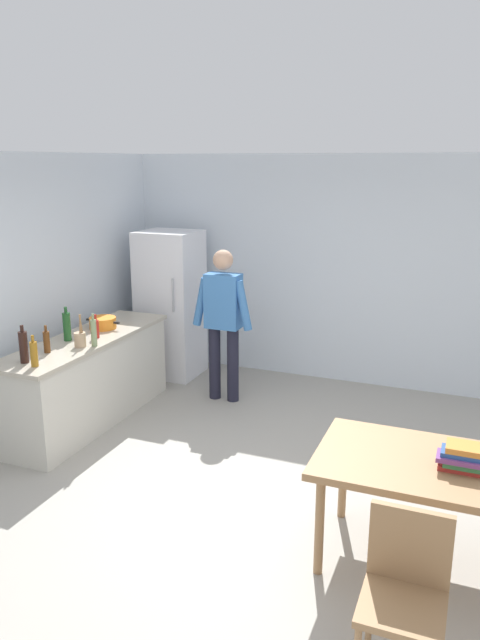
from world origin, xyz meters
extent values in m
plane|color=#9E998E|center=(0.00, 0.00, 0.00)|extent=(14.00, 14.00, 0.00)
cube|color=silver|center=(0.00, 3.00, 1.35)|extent=(6.40, 0.12, 2.70)
cube|color=beige|center=(-2.00, 0.80, 0.43)|extent=(0.60, 2.12, 0.86)
cube|color=#B2A893|center=(-2.00, 0.80, 0.88)|extent=(0.64, 2.20, 0.04)
cube|color=white|center=(-1.90, 2.40, 0.90)|extent=(0.70, 0.64, 1.80)
cylinder|color=#B2B2B7|center=(-1.68, 2.06, 1.10)|extent=(0.02, 0.02, 0.40)
cylinder|color=#1E1E2D|center=(-1.06, 1.85, 0.42)|extent=(0.13, 0.13, 0.84)
cylinder|color=#1E1E2D|center=(-0.84, 1.85, 0.42)|extent=(0.13, 0.13, 0.84)
cube|color=#3D75B7|center=(-0.95, 1.85, 1.14)|extent=(0.38, 0.22, 0.60)
sphere|color=tan|center=(-0.95, 1.85, 1.59)|extent=(0.22, 0.22, 0.22)
cylinder|color=#3D75B7|center=(-1.20, 1.81, 1.12)|extent=(0.20, 0.09, 0.55)
cylinder|color=#3D75B7|center=(-0.70, 1.81, 1.12)|extent=(0.20, 0.09, 0.55)
cube|color=#9E754C|center=(1.40, -0.30, 0.72)|extent=(1.40, 0.90, 0.05)
cylinder|color=#9E754C|center=(0.80, -0.65, 0.35)|extent=(0.06, 0.06, 0.70)
cylinder|color=#9E754C|center=(0.80, 0.05, 0.35)|extent=(0.06, 0.06, 0.70)
cylinder|color=#9E754C|center=(1.22, -1.17, 0.23)|extent=(0.04, 0.04, 0.45)
cylinder|color=#9E754C|center=(1.58, -1.17, 0.23)|extent=(0.04, 0.04, 0.45)
cube|color=#9E754C|center=(1.40, -1.35, 0.47)|extent=(0.42, 0.42, 0.04)
cube|color=#9E754C|center=(1.40, -1.16, 0.70)|extent=(0.42, 0.04, 0.42)
cylinder|color=orange|center=(-2.03, 1.15, 0.96)|extent=(0.28, 0.28, 0.12)
cube|color=black|center=(-2.20, 1.15, 0.98)|extent=(0.06, 0.03, 0.02)
cube|color=black|center=(-1.86, 1.15, 0.98)|extent=(0.06, 0.03, 0.02)
cylinder|color=tan|center=(-1.86, 0.52, 0.97)|extent=(0.11, 0.11, 0.14)
cylinder|color=olive|center=(-1.84, 0.53, 1.11)|extent=(0.02, 0.05, 0.22)
cylinder|color=olive|center=(-1.84, 0.51, 1.11)|extent=(0.02, 0.04, 0.22)
cylinder|color=#B22319|center=(-1.90, 0.84, 0.99)|extent=(0.06, 0.06, 0.18)
cylinder|color=#B22319|center=(-1.90, 0.84, 1.11)|extent=(0.02, 0.02, 0.06)
cylinder|color=#5B3314|center=(-2.03, 0.26, 1.00)|extent=(0.06, 0.06, 0.20)
cylinder|color=#5B3314|center=(-2.03, 0.26, 1.13)|extent=(0.02, 0.02, 0.06)
cylinder|color=#1E5123|center=(-2.10, 0.65, 1.04)|extent=(0.08, 0.08, 0.28)
cylinder|color=#1E5123|center=(-2.10, 0.65, 1.21)|extent=(0.03, 0.03, 0.06)
cylinder|color=black|center=(-2.03, -0.05, 1.04)|extent=(0.08, 0.08, 0.28)
cylinder|color=black|center=(-2.03, -0.05, 1.21)|extent=(0.03, 0.03, 0.06)
cylinder|color=#996619|center=(-1.88, -0.10, 1.01)|extent=(0.06, 0.06, 0.22)
cylinder|color=#996619|center=(-1.88, -0.10, 1.15)|extent=(0.03, 0.03, 0.06)
cylinder|color=gray|center=(-1.75, 0.59, 1.03)|extent=(0.06, 0.06, 0.26)
cylinder|color=gray|center=(-1.75, 0.59, 1.19)|extent=(0.02, 0.02, 0.06)
cube|color=#B22D28|center=(1.60, -0.33, 0.77)|extent=(0.26, 0.15, 0.03)
cube|color=#387A47|center=(1.62, -0.34, 0.80)|extent=(0.23, 0.15, 0.04)
cube|color=#753D7F|center=(1.59, -0.35, 0.83)|extent=(0.26, 0.16, 0.03)
cube|color=#284C8E|center=(1.60, -0.33, 0.86)|extent=(0.25, 0.15, 0.03)
cube|color=orange|center=(1.61, -0.32, 0.90)|extent=(0.21, 0.17, 0.04)
camera|label=1|loc=(1.59, -3.99, 2.62)|focal=33.74mm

